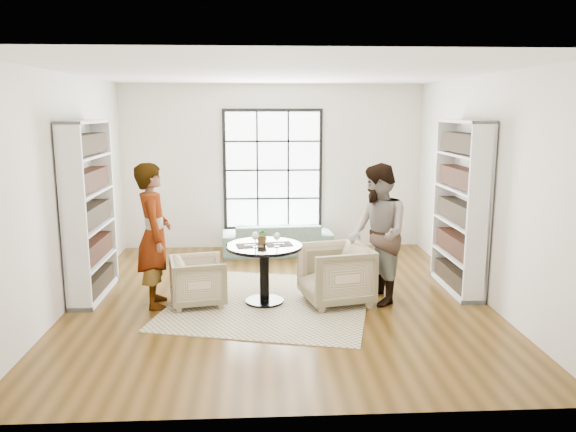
{
  "coord_description": "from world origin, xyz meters",
  "views": [
    {
      "loc": [
        -0.28,
        -7.31,
        2.53
      ],
      "look_at": [
        0.14,
        0.4,
        1.07
      ],
      "focal_mm": 35.0,
      "sensor_mm": 36.0,
      "label": 1
    }
  ],
  "objects": [
    {
      "name": "armchair_right",
      "position": [
        0.74,
        -0.2,
        0.39
      ],
      "size": [
        1.02,
        1.0,
        0.78
      ],
      "primitive_type": "imported",
      "rotation": [
        0.0,
        0.0,
        -1.36
      ],
      "color": "tan",
      "rests_on": "ground"
    },
    {
      "name": "placemat_left",
      "position": [
        -0.39,
        -0.19,
        0.8
      ],
      "size": [
        0.38,
        0.31,
        0.01
      ],
      "primitive_type": "cube",
      "rotation": [
        0.0,
        0.0,
        0.17
      ],
      "color": "black",
      "rests_on": "pedestal_table"
    },
    {
      "name": "person_right",
      "position": [
        1.29,
        -0.2,
        0.93
      ],
      "size": [
        0.81,
        0.99,
        1.86
      ],
      "primitive_type": "imported",
      "rotation": [
        0.0,
        0.0,
        -1.44
      ],
      "color": "gray",
      "rests_on": "ground"
    },
    {
      "name": "wine_glass_left",
      "position": [
        -0.32,
        -0.28,
        0.94
      ],
      "size": [
        0.09,
        0.09,
        0.2
      ],
      "color": "silver",
      "rests_on": "pedestal_table"
    },
    {
      "name": "sofa",
      "position": [
        0.06,
        2.45,
        0.28
      ],
      "size": [
        1.97,
        0.86,
        0.56
      ],
      "primitive_type": "imported",
      "rotation": [
        0.0,
        0.0,
        3.2
      ],
      "color": "gray",
      "rests_on": "ground"
    },
    {
      "name": "rug",
      "position": [
        -0.14,
        -0.17,
        0.01
      ],
      "size": [
        3.1,
        3.1,
        0.01
      ],
      "primitive_type": "cube",
      "rotation": [
        0.0,
        0.0,
        -0.24
      ],
      "color": "#C5B994",
      "rests_on": "ground"
    },
    {
      "name": "flower_centerpiece",
      "position": [
        -0.22,
        -0.12,
        0.9
      ],
      "size": [
        0.23,
        0.21,
        0.22
      ],
      "primitive_type": "imported",
      "rotation": [
        0.0,
        0.0,
        -0.22
      ],
      "color": "gray",
      "rests_on": "pedestal_table"
    },
    {
      "name": "wine_glass_right",
      "position": [
        -0.04,
        -0.27,
        0.93
      ],
      "size": [
        0.09,
        0.09,
        0.19
      ],
      "color": "silver",
      "rests_on": "pedestal_table"
    },
    {
      "name": "armchair_left",
      "position": [
        -1.07,
        -0.16,
        0.32
      ],
      "size": [
        0.83,
        0.82,
        0.64
      ],
      "primitive_type": "imported",
      "rotation": [
        0.0,
        0.0,
        1.78
      ],
      "color": "tan",
      "rests_on": "ground"
    },
    {
      "name": "cutlery_right",
      "position": [
        -0.01,
        -0.14,
        0.8
      ],
      "size": [
        0.17,
        0.24,
        0.01
      ],
      "primitive_type": null,
      "rotation": [
        0.0,
        0.0,
        0.17
      ],
      "color": "silver",
      "rests_on": "placemat_right"
    },
    {
      "name": "placemat_right",
      "position": [
        -0.01,
        -0.14,
        0.8
      ],
      "size": [
        0.38,
        0.31,
        0.01
      ],
      "primitive_type": "cube",
      "rotation": [
        0.0,
        0.0,
        0.17
      ],
      "color": "black",
      "rests_on": "pedestal_table"
    },
    {
      "name": "pedestal_table",
      "position": [
        -0.2,
        -0.16,
        0.57
      ],
      "size": [
        1.0,
        1.0,
        0.79
      ],
      "rotation": [
        0.0,
        0.0,
        0.17
      ],
      "color": "black",
      "rests_on": "ground"
    },
    {
      "name": "room_shell",
      "position": [
        0.0,
        0.54,
        1.26
      ],
      "size": [
        6.0,
        6.01,
        6.0
      ],
      "color": "silver",
      "rests_on": "ground"
    },
    {
      "name": "cutlery_left",
      "position": [
        -0.39,
        -0.19,
        0.8
      ],
      "size": [
        0.17,
        0.24,
        0.01
      ],
      "primitive_type": null,
      "rotation": [
        0.0,
        0.0,
        0.17
      ],
      "color": "silver",
      "rests_on": "placemat_left"
    },
    {
      "name": "person_left",
      "position": [
        -1.62,
        -0.16,
        0.94
      ],
      "size": [
        0.57,
        0.76,
        1.88
      ],
      "primitive_type": "imported",
      "rotation": [
        0.0,
        0.0,
        1.75
      ],
      "color": "gray",
      "rests_on": "ground"
    },
    {
      "name": "ground",
      "position": [
        0.0,
        0.0,
        0.0
      ],
      "size": [
        6.0,
        6.0,
        0.0
      ],
      "primitive_type": "plane",
      "color": "brown"
    }
  ]
}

